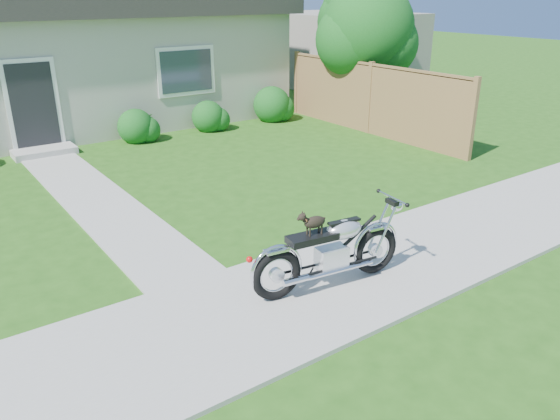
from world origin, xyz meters
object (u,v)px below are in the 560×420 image
object	(u,v)px
house	(58,46)
potted_plant_right	(147,127)
tree_far	(368,16)
tree_near	(373,33)
motorcycle_with_dog	(332,250)
fence	(370,98)

from	to	relation	value
house	potted_plant_right	world-z (taller)	house
house	tree_far	xyz separation A→B (m)	(9.64, -2.57, 0.67)
tree_near	potted_plant_right	world-z (taller)	tree_near
motorcycle_with_dog	tree_far	bearing A→B (deg)	52.61
tree_near	motorcycle_with_dog	xyz separation A→B (m)	(-7.23, -6.81, -1.99)
tree_near	motorcycle_with_dog	distance (m)	10.13
potted_plant_right	motorcycle_with_dog	world-z (taller)	motorcycle_with_dog
tree_near	motorcycle_with_dog	world-z (taller)	tree_near
house	potted_plant_right	size ratio (longest dim) A/B	18.50
tree_far	motorcycle_with_dog	size ratio (longest dim) A/B	1.99
potted_plant_right	motorcycle_with_dog	size ratio (longest dim) A/B	0.31
tree_far	motorcycle_with_dog	bearing A→B (deg)	-135.44
fence	motorcycle_with_dog	bearing A→B (deg)	-137.28
house	potted_plant_right	distance (m)	4.04
tree_near	tree_far	distance (m)	3.64
tree_near	potted_plant_right	size ratio (longest dim) A/B	5.78
fence	motorcycle_with_dog	distance (m)	8.61
fence	motorcycle_with_dog	size ratio (longest dim) A/B	2.99
tree_near	tree_far	world-z (taller)	tree_far
tree_near	potted_plant_right	xyz separation A→B (m)	(-6.14, 1.82, -2.18)
house	tree_near	xyz separation A→B (m)	(7.22, -5.27, 0.36)
tree_far	potted_plant_right	bearing A→B (deg)	-174.15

